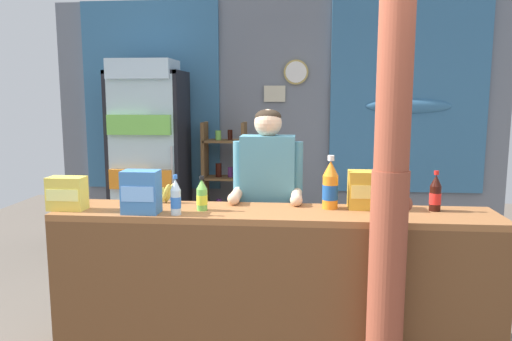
{
  "coord_description": "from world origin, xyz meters",
  "views": [
    {
      "loc": [
        0.28,
        -2.44,
        1.65
      ],
      "look_at": [
        -0.02,
        0.78,
        1.17
      ],
      "focal_mm": 34.75,
      "sensor_mm": 36.0,
      "label": 1
    }
  ],
  "objects_px": {
    "bottle_shelf_rack": "(225,182)",
    "banana_bunch": "(156,194)",
    "shopkeeper": "(268,194)",
    "soda_bottle_cola": "(435,194)",
    "drink_fridge": "(149,147)",
    "snack_box_instant_noodle": "(67,193)",
    "timber_post": "(391,180)",
    "plastic_lawn_chair": "(367,219)",
    "soda_bottle_orange_soda": "(330,186)",
    "soda_bottle_lime_soda": "(202,196)",
    "snack_box_choco_powder": "(365,190)",
    "snack_box_biscuit": "(141,192)",
    "soda_bottle_water": "(176,198)",
    "stall_counter": "(273,276)"
  },
  "relations": [
    {
      "from": "soda_bottle_lime_soda",
      "to": "snack_box_choco_powder",
      "type": "distance_m",
      "value": 1.02
    },
    {
      "from": "bottle_shelf_rack",
      "to": "soda_bottle_water",
      "type": "distance_m",
      "value": 2.59
    },
    {
      "from": "plastic_lawn_chair",
      "to": "soda_bottle_orange_soda",
      "type": "xyz_separation_m",
      "value": [
        -0.45,
        -1.62,
        0.61
      ]
    },
    {
      "from": "drink_fridge",
      "to": "snack_box_instant_noodle",
      "type": "bearing_deg",
      "value": -85.17
    },
    {
      "from": "bottle_shelf_rack",
      "to": "banana_bunch",
      "type": "height_order",
      "value": "bottle_shelf_rack"
    },
    {
      "from": "soda_bottle_orange_soda",
      "to": "banana_bunch",
      "type": "height_order",
      "value": "soda_bottle_orange_soda"
    },
    {
      "from": "timber_post",
      "to": "snack_box_choco_powder",
      "type": "bearing_deg",
      "value": 98.56
    },
    {
      "from": "drink_fridge",
      "to": "soda_bottle_cola",
      "type": "relative_size",
      "value": 8.15
    },
    {
      "from": "stall_counter",
      "to": "shopkeeper",
      "type": "distance_m",
      "value": 0.65
    },
    {
      "from": "drink_fridge",
      "to": "shopkeeper",
      "type": "height_order",
      "value": "drink_fridge"
    },
    {
      "from": "drink_fridge",
      "to": "timber_post",
      "type": "bearing_deg",
      "value": -50.32
    },
    {
      "from": "plastic_lawn_chair",
      "to": "shopkeeper",
      "type": "relative_size",
      "value": 0.55
    },
    {
      "from": "drink_fridge",
      "to": "soda_bottle_orange_soda",
      "type": "relative_size",
      "value": 6.05
    },
    {
      "from": "drink_fridge",
      "to": "shopkeeper",
      "type": "bearing_deg",
      "value": -51.74
    },
    {
      "from": "drink_fridge",
      "to": "bottle_shelf_rack",
      "type": "relative_size",
      "value": 1.48
    },
    {
      "from": "bottle_shelf_rack",
      "to": "soda_bottle_lime_soda",
      "type": "xyz_separation_m",
      "value": [
        0.24,
        -2.44,
        0.34
      ]
    },
    {
      "from": "snack_box_instant_noodle",
      "to": "banana_bunch",
      "type": "xyz_separation_m",
      "value": [
        0.48,
        0.25,
        -0.04
      ]
    },
    {
      "from": "plastic_lawn_chair",
      "to": "bottle_shelf_rack",
      "type": "bearing_deg",
      "value": 155.06
    },
    {
      "from": "shopkeeper",
      "to": "snack_box_choco_powder",
      "type": "relative_size",
      "value": 6.63
    },
    {
      "from": "soda_bottle_cola",
      "to": "timber_post",
      "type": "bearing_deg",
      "value": -128.68
    },
    {
      "from": "drink_fridge",
      "to": "banana_bunch",
      "type": "distance_m",
      "value": 2.13
    },
    {
      "from": "banana_bunch",
      "to": "soda_bottle_orange_soda",
      "type": "bearing_deg",
      "value": -3.37
    },
    {
      "from": "soda_bottle_lime_soda",
      "to": "soda_bottle_cola",
      "type": "relative_size",
      "value": 0.86
    },
    {
      "from": "soda_bottle_orange_soda",
      "to": "soda_bottle_lime_soda",
      "type": "xyz_separation_m",
      "value": [
        -0.79,
        -0.12,
        -0.05
      ]
    },
    {
      "from": "soda_bottle_orange_soda",
      "to": "snack_box_instant_noodle",
      "type": "distance_m",
      "value": 1.63
    },
    {
      "from": "soda_bottle_cola",
      "to": "snack_box_instant_noodle",
      "type": "relative_size",
      "value": 1.11
    },
    {
      "from": "drink_fridge",
      "to": "soda_bottle_water",
      "type": "relative_size",
      "value": 8.45
    },
    {
      "from": "timber_post",
      "to": "soda_bottle_lime_soda",
      "type": "bearing_deg",
      "value": 163.46
    },
    {
      "from": "snack_box_instant_noodle",
      "to": "soda_bottle_orange_soda",
      "type": "bearing_deg",
      "value": 6.46
    },
    {
      "from": "snack_box_biscuit",
      "to": "snack_box_choco_powder",
      "type": "relative_size",
      "value": 1.09
    },
    {
      "from": "shopkeeper",
      "to": "banana_bunch",
      "type": "relative_size",
      "value": 5.79
    },
    {
      "from": "timber_post",
      "to": "soda_bottle_cola",
      "type": "relative_size",
      "value": 10.21
    },
    {
      "from": "soda_bottle_orange_soda",
      "to": "snack_box_choco_powder",
      "type": "relative_size",
      "value": 1.42
    },
    {
      "from": "timber_post",
      "to": "snack_box_instant_noodle",
      "type": "distance_m",
      "value": 1.93
    },
    {
      "from": "soda_bottle_lime_soda",
      "to": "soda_bottle_cola",
      "type": "height_order",
      "value": "soda_bottle_cola"
    },
    {
      "from": "plastic_lawn_chair",
      "to": "snack_box_biscuit",
      "type": "height_order",
      "value": "snack_box_biscuit"
    },
    {
      "from": "timber_post",
      "to": "bottle_shelf_rack",
      "type": "distance_m",
      "value": 3.1
    },
    {
      "from": "soda_bottle_cola",
      "to": "snack_box_instant_noodle",
      "type": "xyz_separation_m",
      "value": [
        -2.26,
        -0.18,
        -0.0
      ]
    },
    {
      "from": "plastic_lawn_chair",
      "to": "banana_bunch",
      "type": "relative_size",
      "value": 3.18
    },
    {
      "from": "stall_counter",
      "to": "soda_bottle_lime_soda",
      "type": "bearing_deg",
      "value": 170.93
    },
    {
      "from": "bottle_shelf_rack",
      "to": "soda_bottle_water",
      "type": "bearing_deg",
      "value": -87.46
    },
    {
      "from": "soda_bottle_cola",
      "to": "plastic_lawn_chair",
      "type": "bearing_deg",
      "value": 96.53
    },
    {
      "from": "drink_fridge",
      "to": "banana_bunch",
      "type": "height_order",
      "value": "drink_fridge"
    },
    {
      "from": "soda_bottle_water",
      "to": "snack_box_instant_noodle",
      "type": "bearing_deg",
      "value": 174.51
    },
    {
      "from": "drink_fridge",
      "to": "plastic_lawn_chair",
      "type": "height_order",
      "value": "drink_fridge"
    },
    {
      "from": "soda_bottle_water",
      "to": "snack_box_instant_noodle",
      "type": "distance_m",
      "value": 0.71
    },
    {
      "from": "soda_bottle_cola",
      "to": "banana_bunch",
      "type": "relative_size",
      "value": 0.92
    },
    {
      "from": "soda_bottle_water",
      "to": "snack_box_choco_powder",
      "type": "relative_size",
      "value": 1.01
    },
    {
      "from": "shopkeeper",
      "to": "soda_bottle_cola",
      "type": "relative_size",
      "value": 6.3
    },
    {
      "from": "bottle_shelf_rack",
      "to": "snack_box_instant_noodle",
      "type": "xyz_separation_m",
      "value": [
        -0.59,
        -2.5,
        0.35
      ]
    }
  ]
}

